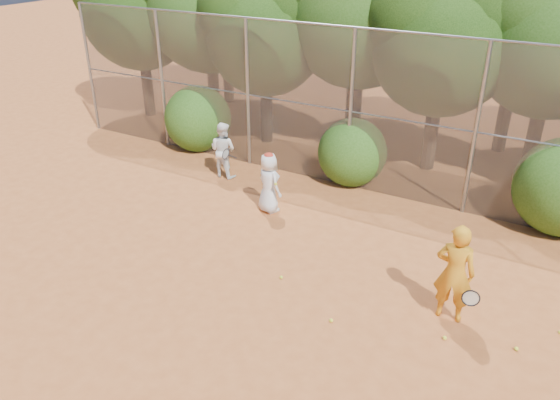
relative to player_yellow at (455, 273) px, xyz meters
The scene contains 16 objects.
ground 3.43m from the player_yellow, 144.38° to the right, with size 80.00×80.00×0.00m, color #A15124.
fence_back 5.08m from the player_yellow, 124.63° to the left, with size 20.05×0.09×4.03m.
tree_2 9.65m from the player_yellow, 140.41° to the left, with size 3.99×3.47×5.47m.
tree_4 7.24m from the player_yellow, 108.73° to the left, with size 4.19×3.64×5.73m.
tree_11 9.32m from the player_yellow, 94.16° to the left, with size 4.64×4.03×6.35m.
bush_0 9.73m from the player_yellow, 153.30° to the left, with size 2.00×2.00×2.00m, color #244C13.
bush_1 5.72m from the player_yellow, 130.19° to the left, with size 1.80×1.80×1.80m, color #244C13.
player_yellow is the anchor object (origin of this frame).
player_teen 5.07m from the player_yellow, 158.60° to the left, with size 0.84×0.71×1.48m.
player_white 7.44m from the player_yellow, 156.41° to the left, with size 0.84×0.74×1.51m.
ball_0 1.50m from the player_yellow, 14.74° to the right, with size 0.07×0.07×0.07m, color #CBD426.
ball_1 2.02m from the player_yellow, 15.06° to the left, with size 0.07×0.07×0.07m, color #CBD426.
ball_2 2.23m from the player_yellow, 145.92° to the right, with size 0.07×0.07×0.07m, color #CBD426.
ball_3 1.08m from the player_yellow, 79.48° to the right, with size 0.07×0.07×0.07m, color #CBD426.
ball_4 3.23m from the player_yellow, behind, with size 0.07×0.07×0.07m, color #CBD426.
ball_5 1.26m from the player_yellow, 88.53° to the left, with size 0.07×0.07×0.07m, color #CBD426.
Camera 1 is at (3.91, -6.10, 6.13)m, focal length 35.00 mm.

